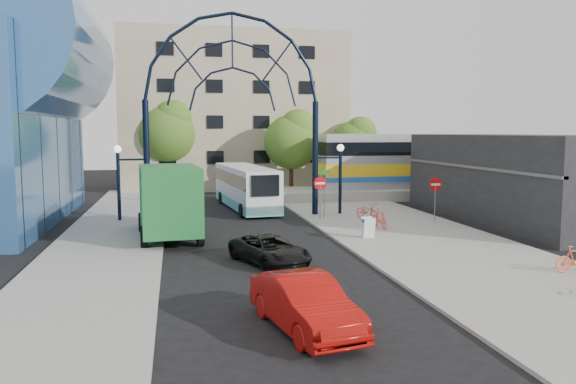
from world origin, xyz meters
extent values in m
plane|color=black|center=(0.00, 0.00, 0.00)|extent=(120.00, 120.00, 0.00)
cube|color=gray|center=(8.00, 4.00, 0.06)|extent=(8.00, 56.00, 0.12)
cube|color=gray|center=(-6.50, 6.00, 0.06)|extent=(5.00, 50.00, 0.12)
cylinder|color=black|center=(-5.00, 14.00, 3.50)|extent=(0.36, 0.36, 7.00)
cylinder|color=black|center=(5.00, 14.00, 3.50)|extent=(0.36, 0.36, 7.00)
cylinder|color=black|center=(-6.60, 14.00, 2.00)|extent=(0.20, 0.20, 4.00)
cylinder|color=black|center=(6.60, 14.00, 2.00)|extent=(0.20, 0.20, 4.00)
sphere|color=white|center=(-6.60, 14.00, 4.20)|extent=(0.44, 0.44, 0.44)
sphere|color=white|center=(6.60, 14.00, 4.20)|extent=(0.44, 0.44, 0.44)
cylinder|color=slate|center=(4.80, 12.00, 1.22)|extent=(0.06, 0.06, 2.20)
cylinder|color=red|center=(4.80, 12.00, 2.22)|extent=(0.80, 0.04, 0.80)
cube|color=white|center=(4.80, 11.97, 2.22)|extent=(0.55, 0.02, 0.12)
cylinder|color=slate|center=(11.00, 10.00, 1.22)|extent=(0.06, 0.06, 2.20)
cylinder|color=red|center=(11.00, 10.00, 2.22)|extent=(0.76, 0.04, 0.76)
cube|color=white|center=(11.00, 9.97, 2.22)|extent=(0.55, 0.02, 0.12)
cylinder|color=slate|center=(5.20, 12.60, 1.52)|extent=(0.05, 0.05, 2.80)
cube|color=#146626|center=(5.20, 12.60, 2.82)|extent=(0.70, 0.03, 0.18)
cube|color=#146626|center=(5.20, 12.60, 2.57)|extent=(0.03, 0.70, 0.18)
cube|color=white|center=(5.60, 5.80, 0.62)|extent=(0.55, 0.26, 0.99)
cube|color=white|center=(5.60, 6.15, 0.62)|extent=(0.55, 0.26, 0.99)
cube|color=#1E59A5|center=(5.60, 5.98, 0.95)|extent=(0.55, 0.42, 0.14)
cylinder|color=#315E98|center=(-12.00, 15.00, 10.00)|extent=(9.00, 16.00, 9.00)
cube|color=black|center=(16.00, 10.00, 2.50)|extent=(6.00, 16.00, 5.00)
cube|color=tan|center=(2.00, 35.00, 7.00)|extent=(20.00, 12.00, 14.00)
cube|color=gray|center=(20.00, 22.00, 0.40)|extent=(32.00, 5.00, 0.80)
cube|color=#B7B7BC|center=(20.00, 22.00, 2.90)|extent=(25.00, 3.00, 4.20)
cube|color=gold|center=(20.00, 22.00, 2.30)|extent=(25.10, 3.05, 0.90)
cube|color=black|center=(20.00, 22.00, 3.90)|extent=(25.05, 3.05, 1.00)
cube|color=#1E59A5|center=(20.00, 22.00, 1.60)|extent=(25.10, 3.05, 0.35)
cylinder|color=#382314|center=(6.00, 26.00, 1.26)|extent=(0.36, 0.36, 2.52)
sphere|color=#335215|center=(6.00, 26.00, 4.34)|extent=(4.48, 4.48, 4.48)
sphere|color=#335215|center=(6.50, 25.70, 5.46)|extent=(3.08, 3.08, 3.08)
cylinder|color=#382314|center=(-4.00, 30.00, 1.44)|extent=(0.36, 0.36, 2.88)
sphere|color=#335215|center=(-4.00, 30.00, 4.96)|extent=(5.12, 5.12, 5.12)
sphere|color=#335215|center=(-3.50, 29.70, 6.24)|extent=(3.52, 3.52, 3.52)
cylinder|color=#382314|center=(12.00, 28.00, 1.17)|extent=(0.36, 0.36, 2.34)
sphere|color=#335215|center=(12.00, 28.00, 4.03)|extent=(4.16, 4.16, 4.16)
sphere|color=#335215|center=(12.50, 27.70, 5.07)|extent=(2.86, 2.86, 2.86)
cube|color=silver|center=(1.24, 18.20, 1.56)|extent=(3.27, 10.41, 2.58)
cube|color=#52B7B1|center=(1.24, 18.20, 0.49)|extent=(3.30, 10.41, 0.62)
cube|color=black|center=(1.24, 18.20, 2.09)|extent=(3.30, 10.21, 0.80)
cube|color=black|center=(1.75, 13.05, 2.05)|extent=(1.68, 0.29, 1.25)
cube|color=black|center=(0.73, 23.25, 1.42)|extent=(2.14, 0.37, 1.42)
cylinder|color=black|center=(-0.18, 21.25, 0.43)|extent=(0.33, 0.87, 0.85)
cylinder|color=black|center=(2.03, 21.47, 0.43)|extent=(0.33, 0.87, 0.85)
cylinder|color=black|center=(0.51, 14.33, 0.43)|extent=(0.33, 0.87, 0.85)
cylinder|color=black|center=(2.72, 14.55, 0.43)|extent=(0.33, 0.87, 0.85)
cube|color=black|center=(-3.95, 10.66, 1.19)|extent=(2.69, 2.79, 2.39)
cube|color=black|center=(-4.06, 11.96, 1.68)|extent=(2.17, 0.28, 1.09)
cube|color=#1C6B2E|center=(-3.70, 7.41, 2.06)|extent=(2.99, 5.18, 3.04)
cylinder|color=black|center=(-5.17, 10.24, 0.52)|extent=(0.36, 1.06, 1.04)
cylinder|color=black|center=(-2.68, 10.43, 0.52)|extent=(0.36, 1.06, 1.04)
cylinder|color=black|center=(-4.84, 6.02, 0.52)|extent=(0.36, 1.06, 1.04)
cylinder|color=black|center=(-2.35, 6.21, 0.52)|extent=(0.36, 1.06, 1.04)
imported|color=black|center=(0.18, 2.20, 0.56)|extent=(3.23, 4.45, 1.13)
imported|color=#980D09|center=(-0.16, -5.33, 0.73)|extent=(2.42, 4.64, 1.46)
imported|color=#EF362F|center=(7.47, 11.41, 0.61)|extent=(1.25, 1.97, 0.98)
imported|color=#F15130|center=(7.16, 8.55, 0.61)|extent=(0.62, 1.67, 0.98)
imported|color=#F26030|center=(10.76, -1.78, 0.61)|extent=(1.64, 0.51, 0.98)
camera|label=1|loc=(-3.41, -19.24, 5.21)|focal=35.00mm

